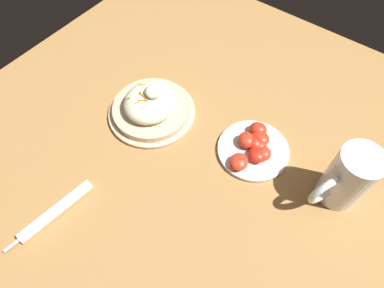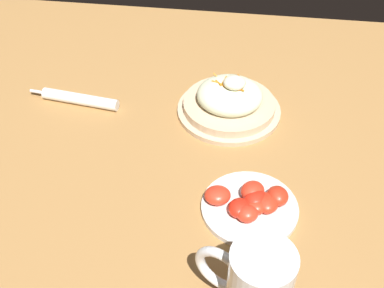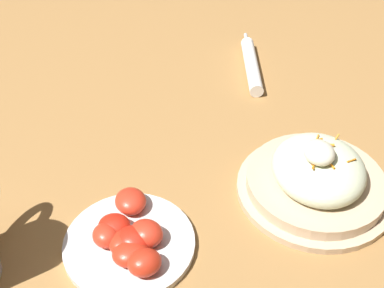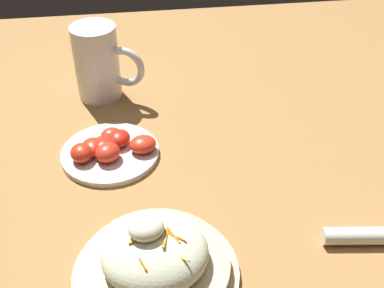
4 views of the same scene
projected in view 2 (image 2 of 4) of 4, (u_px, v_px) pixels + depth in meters
The scene contains 4 objects.
ground_plane at pixel (169, 183), 0.98m from camera, with size 1.43×1.43×0.00m, color #9E703D.
salad_plate at pixel (229, 101), 1.12m from camera, with size 0.24×0.24×0.10m.
napkin_roll at pixel (80, 99), 1.16m from camera, with size 0.22×0.05×0.03m.
tomato_plate at pixel (251, 204), 0.92m from camera, with size 0.18×0.18×0.04m.
Camera 2 is at (-0.13, 0.66, 0.72)m, focal length 46.55 mm.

